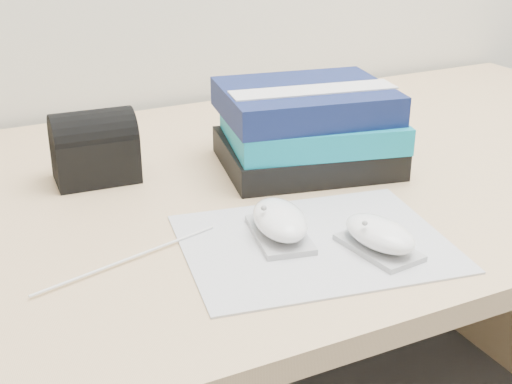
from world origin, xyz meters
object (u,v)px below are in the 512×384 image
desk (254,290)px  mouse_rear (280,222)px  mouse_front (379,236)px  book_stack (308,127)px  pouch (94,147)px

desk → mouse_rear: bearing=-109.5°
desk → mouse_rear: (-0.09, -0.25, 0.26)m
mouse_front → desk: bearing=89.9°
book_stack → pouch: (-0.30, 0.09, -0.01)m
desk → mouse_front: (-0.00, -0.33, 0.26)m
mouse_rear → desk: bearing=70.5°
mouse_rear → pouch: size_ratio=1.00×
book_stack → pouch: size_ratio=2.38×
mouse_rear → mouse_front: (0.09, -0.08, -0.00)m
desk → book_stack: book_stack is taller
desk → pouch: (-0.24, 0.04, 0.28)m
mouse_front → pouch: size_ratio=0.89×
book_stack → mouse_rear: bearing=-127.6°
desk → book_stack: 0.31m
book_stack → mouse_front: bearing=-103.0°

